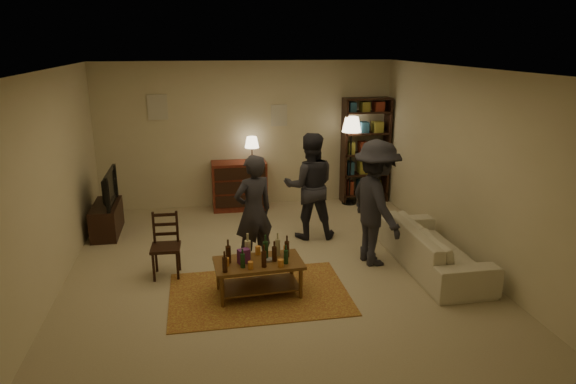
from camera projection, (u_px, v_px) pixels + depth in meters
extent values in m
plane|color=#C6B793|center=(272.00, 268.00, 7.15)|extent=(6.00, 6.00, 0.00)
plane|color=beige|center=(247.00, 135.00, 9.60)|extent=(5.50, 0.00, 5.50)
plane|color=beige|center=(50.00, 184.00, 6.29)|extent=(0.00, 6.00, 6.00)
plane|color=beige|center=(464.00, 165.00, 7.24)|extent=(0.00, 6.00, 6.00)
plane|color=beige|center=(329.00, 270.00, 3.94)|extent=(5.50, 0.00, 5.50)
plane|color=white|center=(270.00, 69.00, 6.38)|extent=(6.00, 6.00, 0.00)
cube|color=beige|center=(157.00, 107.00, 9.15)|extent=(0.35, 0.03, 0.45)
cube|color=beige|center=(279.00, 115.00, 9.58)|extent=(0.30, 0.03, 0.40)
cube|color=maroon|center=(259.00, 293.00, 6.41)|extent=(2.20, 1.50, 0.01)
cube|color=brown|center=(258.00, 263.00, 6.29)|extent=(1.10, 0.64, 0.04)
cube|color=brown|center=(259.00, 285.00, 6.38)|extent=(1.00, 0.54, 0.02)
cylinder|color=brown|center=(222.00, 292.00, 6.03)|extent=(0.05, 0.05, 0.40)
cylinder|color=brown|center=(301.00, 284.00, 6.24)|extent=(0.05, 0.05, 0.40)
cylinder|color=brown|center=(218.00, 275.00, 6.47)|extent=(0.05, 0.05, 0.40)
cylinder|color=brown|center=(292.00, 268.00, 6.68)|extent=(0.05, 0.05, 0.40)
cylinder|color=orange|center=(226.00, 262.00, 6.16)|extent=(0.07, 0.07, 0.10)
cylinder|color=orange|center=(251.00, 265.00, 6.08)|extent=(0.07, 0.07, 0.09)
cylinder|color=orange|center=(258.00, 250.00, 6.48)|extent=(0.07, 0.07, 0.11)
cylinder|color=orange|center=(281.00, 263.00, 6.13)|extent=(0.07, 0.07, 0.09)
cylinder|color=orange|center=(286.00, 249.00, 6.52)|extent=(0.07, 0.07, 0.10)
cube|color=#6E2D7D|center=(243.00, 256.00, 6.24)|extent=(0.16, 0.13, 0.18)
cylinder|color=gray|center=(268.00, 260.00, 6.29)|extent=(0.12, 0.12, 0.03)
cube|color=black|center=(166.00, 248.00, 6.80)|extent=(0.40, 0.40, 0.04)
cylinder|color=black|center=(154.00, 267.00, 6.69)|extent=(0.04, 0.04, 0.40)
cylinder|color=black|center=(178.00, 266.00, 6.73)|extent=(0.04, 0.04, 0.40)
cylinder|color=black|center=(156.00, 258.00, 6.98)|extent=(0.04, 0.04, 0.40)
cylinder|color=black|center=(179.00, 257.00, 7.02)|extent=(0.04, 0.04, 0.40)
cube|color=black|center=(165.00, 226.00, 6.87)|extent=(0.31, 0.04, 0.45)
cube|color=black|center=(107.00, 219.00, 8.35)|extent=(0.40, 1.00, 0.50)
imported|color=black|center=(105.00, 188.00, 8.21)|extent=(0.13, 0.97, 0.56)
cube|color=maroon|center=(239.00, 185.00, 9.55)|extent=(1.00, 0.48, 0.90)
cube|color=black|center=(241.00, 201.00, 9.38)|extent=(0.92, 0.02, 0.22)
cube|color=black|center=(241.00, 188.00, 9.31)|extent=(0.92, 0.02, 0.22)
cube|color=black|center=(240.00, 174.00, 9.23)|extent=(0.92, 0.02, 0.22)
cylinder|color=black|center=(252.00, 160.00, 9.46)|extent=(0.12, 0.12, 0.04)
cylinder|color=black|center=(252.00, 153.00, 9.43)|extent=(0.02, 0.02, 0.22)
cone|color=#FFE5B2|center=(252.00, 142.00, 9.37)|extent=(0.26, 0.26, 0.20)
cube|color=black|center=(344.00, 152.00, 9.80)|extent=(0.04, 0.34, 2.00)
cube|color=black|center=(387.00, 150.00, 9.95)|extent=(0.04, 0.34, 2.00)
cube|color=black|center=(363.00, 193.00, 10.12)|extent=(0.90, 0.34, 0.03)
cube|color=black|center=(364.00, 174.00, 10.00)|extent=(0.90, 0.34, 0.03)
cube|color=black|center=(365.00, 154.00, 9.89)|extent=(0.90, 0.34, 0.03)
cube|color=black|center=(366.00, 133.00, 9.78)|extent=(0.90, 0.34, 0.03)
cube|color=black|center=(367.00, 112.00, 9.66)|extent=(0.90, 0.34, 0.03)
cube|color=black|center=(368.00, 99.00, 9.59)|extent=(0.90, 0.34, 0.03)
cube|color=maroon|center=(349.00, 187.00, 10.02)|extent=(0.12, 0.22, 0.26)
cube|color=navy|center=(361.00, 186.00, 10.07)|extent=(0.15, 0.22, 0.26)
cube|color=olive|center=(374.00, 186.00, 10.11)|extent=(0.18, 0.22, 0.26)
cube|color=navy|center=(350.00, 168.00, 9.91)|extent=(0.12, 0.22, 0.24)
cube|color=olive|center=(362.00, 167.00, 9.96)|extent=(0.15, 0.22, 0.24)
cube|color=maroon|center=(375.00, 166.00, 10.00)|extent=(0.18, 0.22, 0.24)
cube|color=olive|center=(350.00, 148.00, 9.80)|extent=(0.12, 0.22, 0.22)
cube|color=maroon|center=(363.00, 147.00, 9.85)|extent=(0.15, 0.22, 0.22)
cube|color=navy|center=(376.00, 147.00, 9.89)|extent=(0.18, 0.22, 0.22)
cube|color=maroon|center=(351.00, 127.00, 9.69)|extent=(0.12, 0.22, 0.20)
cube|color=navy|center=(364.00, 127.00, 9.73)|extent=(0.15, 0.22, 0.20)
cube|color=olive|center=(377.00, 127.00, 9.78)|extent=(0.18, 0.22, 0.20)
cube|color=navy|center=(352.00, 107.00, 9.58)|extent=(0.12, 0.22, 0.18)
cube|color=olive|center=(365.00, 106.00, 9.62)|extent=(0.15, 0.22, 0.18)
cube|color=maroon|center=(378.00, 106.00, 9.67)|extent=(0.18, 0.22, 0.18)
cylinder|color=black|center=(349.00, 203.00, 9.97)|extent=(0.28, 0.28, 0.03)
cylinder|color=black|center=(350.00, 166.00, 9.77)|extent=(0.03, 0.03, 1.50)
cone|color=#FFE5B2|center=(352.00, 124.00, 9.54)|extent=(0.36, 0.36, 0.28)
imported|color=beige|center=(434.00, 248.00, 7.06)|extent=(0.81, 2.08, 0.61)
imported|color=#29272F|center=(254.00, 212.00, 7.01)|extent=(0.68, 0.58, 1.59)
imported|color=#27262E|center=(310.00, 186.00, 8.06)|extent=(0.89, 0.73, 1.69)
imported|color=#24232B|center=(376.00, 203.00, 7.09)|extent=(0.81, 1.22, 1.77)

